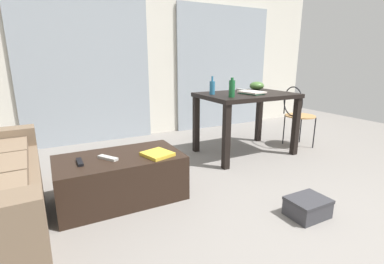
{
  "coord_description": "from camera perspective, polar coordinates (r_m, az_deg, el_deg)",
  "views": [
    {
      "loc": [
        -1.7,
        -1.02,
        1.21
      ],
      "look_at": [
        -0.33,
        1.59,
        0.43
      ],
      "focal_mm": 26.33,
      "sensor_mm": 36.0,
      "label": 1
    }
  ],
  "objects": [
    {
      "name": "ground_plane",
      "position": [
        3.08,
        8.59,
        -8.48
      ],
      "size": [
        7.9,
        7.9,
        0.0
      ],
      "primitive_type": "plane",
      "color": "gray"
    },
    {
      "name": "wall_back",
      "position": [
        4.64,
        -6.36,
        15.12
      ],
      "size": [
        5.97,
        0.1,
        2.48
      ],
      "primitive_type": "cube",
      "color": "silver",
      "rests_on": "ground"
    },
    {
      "name": "curtains",
      "position": [
        4.56,
        -5.89,
        12.46
      ],
      "size": [
        4.08,
        0.03,
        2.06
      ],
      "color": "#99A3AD",
      "rests_on": "ground"
    },
    {
      "name": "coffee_table",
      "position": [
        2.56,
        -14.27,
        -8.94
      ],
      "size": [
        1.05,
        0.59,
        0.39
      ],
      "color": "black",
      "rests_on": "ground"
    },
    {
      "name": "craft_table",
      "position": [
        3.62,
        10.93,
        5.87
      ],
      "size": [
        1.16,
        0.79,
        0.78
      ],
      "color": "black",
      "rests_on": "ground"
    },
    {
      "name": "wire_chair",
      "position": [
        4.11,
        20.42,
        4.13
      ],
      "size": [
        0.41,
        0.43,
        0.84
      ],
      "color": "#B7844C",
      "rests_on": "ground"
    },
    {
      "name": "bottle_near",
      "position": [
        3.43,
        4.12,
        9.0
      ],
      "size": [
        0.07,
        0.07,
        0.22
      ],
      "color": "teal",
      "rests_on": "craft_table"
    },
    {
      "name": "bottle_far",
      "position": [
        3.2,
        8.08,
        8.72
      ],
      "size": [
        0.07,
        0.07,
        0.22
      ],
      "color": "#195B2D",
      "rests_on": "craft_table"
    },
    {
      "name": "bowl",
      "position": [
        4.02,
        12.98,
        9.12
      ],
      "size": [
        0.2,
        0.2,
        0.11
      ],
      "primitive_type": "ellipsoid",
      "color": "#477033",
      "rests_on": "craft_table"
    },
    {
      "name": "book_stack",
      "position": [
        3.56,
        11.99,
        7.84
      ],
      "size": [
        0.26,
        0.32,
        0.03
      ],
      "color": "#2D7F56",
      "rests_on": "craft_table"
    },
    {
      "name": "tv_remote_on_table",
      "position": [
        3.9,
        9.99,
        8.43
      ],
      "size": [
        0.04,
        0.18,
        0.02
      ],
      "primitive_type": "cube",
      "rotation": [
        0.0,
        0.0,
        0.0
      ],
      "color": "#B7B7B2",
      "rests_on": "craft_table"
    },
    {
      "name": "tv_remote_primary",
      "position": [
        2.45,
        -16.67,
        -5.06
      ],
      "size": [
        0.14,
        0.19,
        0.02
      ],
      "primitive_type": "cube",
      "rotation": [
        0.0,
        0.0,
        0.57
      ],
      "color": "#B7B7B2",
      "rests_on": "coffee_table"
    },
    {
      "name": "tv_remote_secondary",
      "position": [
        2.43,
        -21.79,
        -5.67
      ],
      "size": [
        0.04,
        0.17,
        0.02
      ],
      "primitive_type": "cube",
      "rotation": [
        0.0,
        0.0,
        0.0
      ],
      "color": "black",
      "rests_on": "coffee_table"
    },
    {
      "name": "magazine",
      "position": [
        2.45,
        -7.02,
        -4.44
      ],
      "size": [
        0.27,
        0.29,
        0.03
      ],
      "primitive_type": "cube",
      "rotation": [
        0.0,
        0.0,
        0.3
      ],
      "color": "gold",
      "rests_on": "coffee_table"
    },
    {
      "name": "shoebox",
      "position": [
        2.46,
        22.35,
        -13.9
      ],
      "size": [
        0.31,
        0.24,
        0.15
      ],
      "color": "#38383D",
      "rests_on": "ground"
    }
  ]
}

